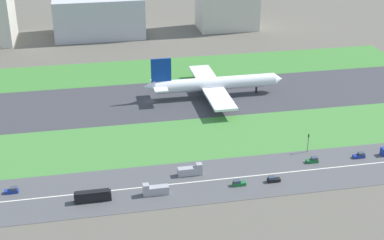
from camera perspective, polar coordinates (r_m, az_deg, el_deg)
The scene contains 18 objects.
ground_plane at distance 251.35m, azimuth -4.37°, elevation 1.94°, with size 800.00×800.00×0.00m, color #5B564C.
runway at distance 251.33m, azimuth -4.37°, elevation 1.95°, with size 280.00×46.00×0.10m, color #38383D.
grass_median_north at distance 289.38m, azimuth -5.41°, elevation 5.02°, with size 280.00×36.00×0.10m, color #3D7A33.
grass_median_south at distance 214.38m, azimuth -2.97°, elevation -2.21°, with size 280.00×36.00×0.10m, color #427F38.
highway at distance 186.71m, azimuth -1.49°, elevation -6.57°, with size 280.00×28.00×0.10m, color #4C4C4F.
highway_centerline at distance 186.68m, azimuth -1.49°, elevation -6.55°, with size 266.00×0.50×0.01m, color silver.
airliner at distance 253.72m, azimuth 2.07°, elevation 3.73°, with size 65.00×56.00×19.70m.
truck_2 at distance 180.63m, azimuth -3.82°, elevation -7.19°, with size 8.40×2.50×4.00m.
truck_1 at distance 190.96m, azimuth -0.13°, elevation -5.22°, with size 8.40×2.50×4.00m.
bus_0 at distance 179.63m, azimuth -10.16°, elevation -7.71°, with size 11.60×2.50×3.50m.
car_3 at distance 189.31m, azimuth 8.34°, elevation -6.07°, with size 4.40×1.80×2.00m.
car_1 at distance 211.07m, azimuth 16.83°, elevation -3.51°, with size 4.40×1.80×2.00m.
car_4 at distance 185.95m, azimuth 4.81°, elevation -6.48°, with size 4.40×1.80×2.00m.
car_5 at distance 190.57m, azimuth -18.01°, elevation -6.91°, with size 4.40×1.80×2.00m.
car_0 at distance 203.60m, azimuth 12.30°, elevation -4.06°, with size 4.40×1.80×2.00m.
traffic_light at distance 208.96m, azimuth 11.85°, elevation -2.19°, with size 0.36×0.50×7.20m.
hangar_building at distance 354.80m, azimuth -9.56°, elevation 10.54°, with size 54.34×35.51×24.37m, color #B2B2B7.
fuel_tank_west at distance 400.06m, azimuth -7.67°, elevation 11.71°, with size 17.57×17.57×17.04m, color silver.
Camera 1 is at (-26.60, -230.40, 96.89)m, focal length 51.91 mm.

